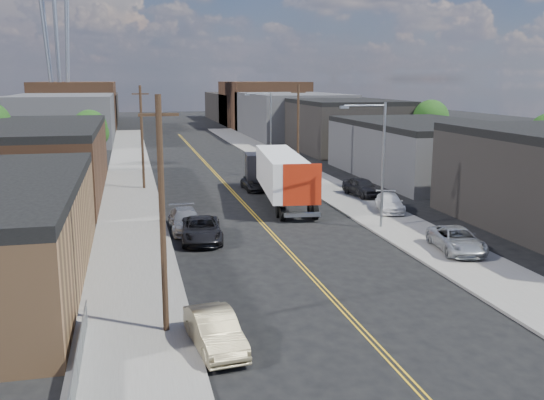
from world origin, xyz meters
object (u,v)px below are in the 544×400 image
car_left_d (185,220)px  car_right_lot_c (362,187)px  semi_truck (276,173)px  car_right_lot_b (390,203)px  car_ahead_truck (255,184)px  car_right_lot_a (457,240)px  car_left_c (201,230)px  car_left_b (215,331)px

car_left_d → car_right_lot_c: size_ratio=1.12×
semi_truck → car_right_lot_c: 8.20m
car_right_lot_b → semi_truck: bearing=154.0°
semi_truck → car_left_d: semi_truck is taller
car_ahead_truck → car_right_lot_a: bearing=-73.3°
car_left_d → car_right_lot_b: size_ratio=1.15×
car_ahead_truck → car_right_lot_c: bearing=-34.1°
car_left_d → car_right_lot_b: car_left_d is taller
car_right_lot_a → car_right_lot_b: 11.73m
car_right_lot_b → car_right_lot_c: 6.64m
car_left_d → car_right_lot_a: 18.40m
car_left_c → car_right_lot_c: 19.90m
car_left_d → car_left_c: bearing=-76.1°
car_left_b → car_left_c: 16.56m
car_left_c → car_right_lot_a: 16.33m
car_left_d → car_right_lot_a: bearing=-31.7°
car_ahead_truck → car_left_b: bearing=-105.4°
car_left_c → car_right_lot_b: size_ratio=1.21×
semi_truck → car_right_lot_c: size_ratio=3.57×
car_left_c → car_left_d: (-0.77, 3.00, -0.01)m
car_left_b → car_right_lot_c: car_right_lot_c is taller
car_left_b → car_right_lot_c: (17.40, 28.33, 0.21)m
car_right_lot_a → car_ahead_truck: 25.23m
car_left_b → car_right_lot_b: car_left_b is taller
semi_truck → car_left_d: (-8.73, -8.95, -1.75)m
car_left_d → car_ahead_truck: car_left_d is taller
car_right_lot_a → car_ahead_truck: (-7.73, 24.01, -0.24)m
car_right_lot_a → car_left_b: bearing=-140.0°
car_left_b → car_right_lot_c: bearing=51.3°
car_right_lot_c → car_right_lot_b: bearing=-100.4°
car_left_b → car_left_c: bearing=78.0°
semi_truck → car_ahead_truck: bearing=103.7°
car_left_c → car_right_lot_c: car_right_lot_c is taller
car_right_lot_b → car_right_lot_c: car_right_lot_c is taller
car_left_c → car_right_lot_b: car_left_c is taller
car_left_b → car_ahead_truck: size_ratio=1.00×
semi_truck → car_ahead_truck: (-0.71, 5.56, -1.90)m
car_right_lot_a → car_right_lot_c: 18.37m
car_right_lot_a → car_right_lot_b: car_right_lot_a is taller
car_right_lot_a → car_ahead_truck: size_ratio=1.14×
car_ahead_truck → semi_truck: bearing=-83.9°
car_right_lot_a → car_right_lot_c: car_right_lot_c is taller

